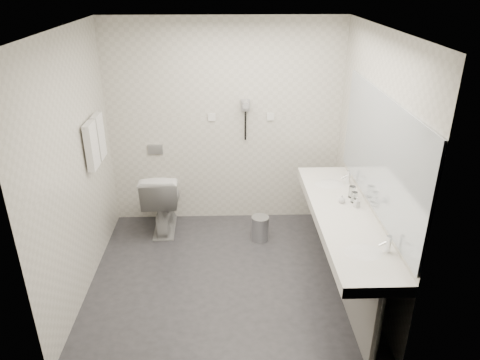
{
  "coord_description": "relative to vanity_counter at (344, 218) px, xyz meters",
  "views": [
    {
      "loc": [
        0.02,
        -3.9,
        2.93
      ],
      "look_at": [
        0.15,
        0.15,
        1.05
      ],
      "focal_mm": 33.79,
      "sensor_mm": 36.0,
      "label": 1
    }
  ],
  "objects": [
    {
      "name": "mirror",
      "position": [
        0.26,
        0.0,
        0.65
      ],
      "size": [
        0.02,
        2.2,
        1.05
      ],
      "primitive_type": "cube",
      "color": "#B2BCC6",
      "rests_on": "wall_right"
    },
    {
      "name": "vanity_panel",
      "position": [
        0.02,
        0.0,
        -0.42
      ],
      "size": [
        0.03,
        2.15,
        0.75
      ],
      "primitive_type": "cube",
      "color": "gray",
      "rests_on": "floor"
    },
    {
      "name": "wall_left",
      "position": [
        -2.52,
        0.2,
        0.45
      ],
      "size": [
        0.0,
        2.6,
        2.6
      ],
      "primitive_type": "plane",
      "rotation": [
        1.57,
        0.0,
        1.57
      ],
      "color": "beige",
      "rests_on": "floor"
    },
    {
      "name": "soap_bottle_b",
      "position": [
        0.03,
        0.22,
        0.09
      ],
      "size": [
        0.08,
        0.08,
        0.09
      ],
      "primitive_type": "imported",
      "rotation": [
        0.0,
        0.0,
        -0.22
      ],
      "color": "white",
      "rests_on": "vanity_counter"
    },
    {
      "name": "faucet_near",
      "position": [
        0.19,
        -0.65,
        0.12
      ],
      "size": [
        0.04,
        0.04,
        0.15
      ],
      "primitive_type": "cylinder",
      "color": "silver",
      "rests_on": "vanity_counter"
    },
    {
      "name": "wall_front",
      "position": [
        -1.12,
        -1.1,
        0.45
      ],
      "size": [
        2.8,
        0.0,
        2.8
      ],
      "primitive_type": "plane",
      "rotation": [
        -1.57,
        0.0,
        0.0
      ],
      "color": "beige",
      "rests_on": "floor"
    },
    {
      "name": "vanity_post_far",
      "position": [
        0.05,
        1.04,
        -0.42
      ],
      "size": [
        0.06,
        0.06,
        0.75
      ],
      "primitive_type": "cylinder",
      "color": "silver",
      "rests_on": "floor"
    },
    {
      "name": "towel_near",
      "position": [
        -2.46,
        0.61,
        0.53
      ],
      "size": [
        0.07,
        0.24,
        0.48
      ],
      "primitive_type": "cube",
      "color": "silver",
      "rests_on": "towel_rail"
    },
    {
      "name": "wall_right",
      "position": [
        0.27,
        0.2,
        0.45
      ],
      "size": [
        0.0,
        2.6,
        2.6
      ],
      "primitive_type": "plane",
      "rotation": [
        1.57,
        0.0,
        -1.57
      ],
      "color": "beige",
      "rests_on": "floor"
    },
    {
      "name": "basin_far",
      "position": [
        0.0,
        0.65,
        0.04
      ],
      "size": [
        0.4,
        0.31,
        0.05
      ],
      "primitive_type": "ellipsoid",
      "color": "silver",
      "rests_on": "vanity_counter"
    },
    {
      "name": "toilet",
      "position": [
        -1.9,
        1.22,
        -0.4
      ],
      "size": [
        0.46,
        0.79,
        0.79
      ],
      "primitive_type": "imported",
      "rotation": [
        0.0,
        0.0,
        3.17
      ],
      "color": "silver",
      "rests_on": "floor"
    },
    {
      "name": "wall_back",
      "position": [
        -1.12,
        1.5,
        0.45
      ],
      "size": [
        2.8,
        0.0,
        2.8
      ],
      "primitive_type": "plane",
      "rotation": [
        1.57,
        0.0,
        0.0
      ],
      "color": "beige",
      "rests_on": "floor"
    },
    {
      "name": "floor",
      "position": [
        -1.12,
        0.2,
        -0.8
      ],
      "size": [
        2.8,
        2.8,
        0.0
      ],
      "primitive_type": "plane",
      "color": "#28282C",
      "rests_on": "ground"
    },
    {
      "name": "vanity_counter",
      "position": [
        0.0,
        0.0,
        0.0
      ],
      "size": [
        0.55,
        2.2,
        0.1
      ],
      "primitive_type": "cube",
      "color": "silver",
      "rests_on": "floor"
    },
    {
      "name": "pedal_bin",
      "position": [
        -0.72,
        0.91,
        -0.66
      ],
      "size": [
        0.27,
        0.27,
        0.29
      ],
      "primitive_type": "cylinder",
      "rotation": [
        0.0,
        0.0,
        -0.41
      ],
      "color": "#B2B5BA",
      "rests_on": "floor"
    },
    {
      "name": "flush_plate",
      "position": [
        -1.98,
        1.49,
        0.15
      ],
      "size": [
        0.18,
        0.02,
        0.12
      ],
      "primitive_type": "cube",
      "color": "#B2B5BA",
      "rests_on": "wall_back"
    },
    {
      "name": "vanity_post_near",
      "position": [
        0.05,
        -1.04,
        -0.42
      ],
      "size": [
        0.06,
        0.06,
        0.75
      ],
      "primitive_type": "cylinder",
      "color": "silver",
      "rests_on": "floor"
    },
    {
      "name": "dryer_cradle",
      "position": [
        -0.88,
        1.47,
        0.7
      ],
      "size": [
        0.1,
        0.04,
        0.14
      ],
      "primitive_type": "cube",
      "color": "gray",
      "rests_on": "wall_back"
    },
    {
      "name": "faucet_far",
      "position": [
        0.19,
        0.65,
        0.12
      ],
      "size": [
        0.04,
        0.04,
        0.15
      ],
      "primitive_type": "cylinder",
      "color": "silver",
      "rests_on": "vanity_counter"
    },
    {
      "name": "basin_near",
      "position": [
        0.0,
        -0.65,
        0.04
      ],
      "size": [
        0.4,
        0.31,
        0.05
      ],
      "primitive_type": "ellipsoid",
      "color": "silver",
      "rests_on": "vanity_counter"
    },
    {
      "name": "ceiling",
      "position": [
        -1.12,
        0.2,
        1.7
      ],
      "size": [
        2.8,
        2.8,
        0.0
      ],
      "primitive_type": "plane",
      "rotation": [
        3.14,
        0.0,
        0.0
      ],
      "color": "silver",
      "rests_on": "wall_back"
    },
    {
      "name": "dryer_cord",
      "position": [
        -0.88,
        1.46,
        0.45
      ],
      "size": [
        0.02,
        0.02,
        0.35
      ],
      "primitive_type": "cylinder",
      "color": "black",
      "rests_on": "dryer_cradle"
    },
    {
      "name": "glass_right",
      "position": [
        0.15,
        0.33,
        0.11
      ],
      "size": [
        0.08,
        0.08,
        0.12
      ],
      "primitive_type": "cylinder",
      "rotation": [
        0.0,
        0.0,
        0.32
      ],
      "color": "silver",
      "rests_on": "vanity_counter"
    },
    {
      "name": "soap_bottle_a",
      "position": [
        0.15,
        0.12,
        0.1
      ],
      "size": [
        0.06,
        0.06,
        0.1
      ],
      "primitive_type": "imported",
      "rotation": [
        0.0,
        0.0,
        0.43
      ],
      "color": "white",
      "rests_on": "vanity_counter"
    },
    {
      "name": "glass_left",
      "position": [
        0.15,
        0.22,
        0.11
      ],
      "size": [
        0.07,
        0.07,
        0.11
      ],
      "primitive_type": "cylinder",
      "rotation": [
        0.0,
        0.0,
        -0.15
      ],
      "color": "silver",
      "rests_on": "vanity_counter"
    },
    {
      "name": "bin_lid",
      "position": [
        -0.72,
        0.91,
        -0.5
      ],
      "size": [
        0.21,
        0.21,
        0.02
      ],
      "primitive_type": "cylinder",
      "color": "#B2B5BA",
      "rests_on": "pedal_bin"
    },
    {
      "name": "switch_plate_b",
      "position": [
        -0.57,
        1.49,
        0.55
      ],
      "size": [
        0.09,
        0.02,
        0.09
      ],
      "primitive_type": "cube",
      "color": "silver",
      "rests_on": "wall_back"
    },
    {
      "name": "towel_far",
      "position": [
        -2.46,
        0.89,
        0.53
      ],
      "size": [
        0.07,
        0.24,
        0.48
      ],
      "primitive_type": "cube",
      "color": "silver",
      "rests_on": "towel_rail"
    },
    {
      "name": "towel_rail",
      "position": [
        -2.47,
        0.75,
        0.75
      ],
      "size": [
        0.02,
        0.62,
        0.02
      ],
      "primitive_type": "cylinder",
      "rotation": [
        1.57,
        0.0,
        0.0
      ],
      "color": "silver",
      "rests_on": "wall_left"
    },
    {
      "name": "dryer_barrel",
      "position": [
        -0.88,
        1.4,
        0.73
      ],
      "size": [
        0.08,
        0.14,
        0.08
      ],
      "primitive_type": "cylinder",
      "rotation": [
        1.57,
        0.0,
        0.0
      ],
      "color": "gray",
      "rests_on": "dryer_cradle"
    },
    {
      "name": "switch_plate_a",
      "position": [
        -1.27,
        1.49,
        0.55
      ],
      "size": [
        0.09,
        0.02,
        0.09
      ],
      "primitive_type": "cube",
      "color": "silver",
      "rests_on": "wall_back"
    }
  ]
}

